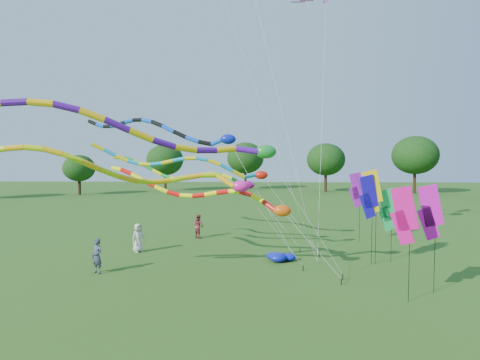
{
  "coord_description": "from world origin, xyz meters",
  "views": [
    {
      "loc": [
        -0.87,
        -17.86,
        6.03
      ],
      "look_at": [
        -1.74,
        3.75,
        4.8
      ],
      "focal_mm": 30.0,
      "sensor_mm": 36.0,
      "label": 1
    }
  ],
  "objects_px": {
    "tube_kite_red": "(215,195)",
    "tube_kite_orange": "(156,174)",
    "blue_nylon_heap": "(279,258)",
    "person_b": "(97,256)",
    "person_a": "(138,238)",
    "person_c": "(198,226)"
  },
  "relations": [
    {
      "from": "tube_kite_red",
      "to": "blue_nylon_heap",
      "type": "bearing_deg",
      "value": 42.51
    },
    {
      "from": "tube_kite_red",
      "to": "person_c",
      "type": "distance_m",
      "value": 8.81
    },
    {
      "from": "person_a",
      "to": "tube_kite_red",
      "type": "bearing_deg",
      "value": -80.41
    },
    {
      "from": "tube_kite_red",
      "to": "person_a",
      "type": "height_order",
      "value": "tube_kite_red"
    },
    {
      "from": "tube_kite_orange",
      "to": "person_a",
      "type": "bearing_deg",
      "value": 99.34
    },
    {
      "from": "tube_kite_orange",
      "to": "tube_kite_red",
      "type": "bearing_deg",
      "value": 30.2
    },
    {
      "from": "blue_nylon_heap",
      "to": "tube_kite_orange",
      "type": "bearing_deg",
      "value": -148.13
    },
    {
      "from": "tube_kite_red",
      "to": "person_c",
      "type": "xyz_separation_m",
      "value": [
        -2.07,
        7.99,
        -3.1
      ]
    },
    {
      "from": "tube_kite_red",
      "to": "blue_nylon_heap",
      "type": "distance_m",
      "value": 5.31
    },
    {
      "from": "tube_kite_orange",
      "to": "person_c",
      "type": "bearing_deg",
      "value": 72.29
    },
    {
      "from": "person_a",
      "to": "person_c",
      "type": "relative_size",
      "value": 1.03
    },
    {
      "from": "tube_kite_orange",
      "to": "blue_nylon_heap",
      "type": "bearing_deg",
      "value": 16.8
    },
    {
      "from": "tube_kite_red",
      "to": "person_b",
      "type": "distance_m",
      "value": 6.89
    },
    {
      "from": "tube_kite_red",
      "to": "person_c",
      "type": "bearing_deg",
      "value": 128.17
    },
    {
      "from": "tube_kite_red",
      "to": "person_b",
      "type": "relative_size",
      "value": 6.85
    },
    {
      "from": "blue_nylon_heap",
      "to": "person_a",
      "type": "xyz_separation_m",
      "value": [
        -8.79,
        2.14,
        0.7
      ]
    },
    {
      "from": "blue_nylon_heap",
      "to": "person_b",
      "type": "xyz_separation_m",
      "value": [
        -9.55,
        -2.61,
        0.7
      ]
    },
    {
      "from": "tube_kite_orange",
      "to": "person_b",
      "type": "xyz_separation_m",
      "value": [
        -3.45,
        1.19,
        -4.32
      ]
    },
    {
      "from": "tube_kite_red",
      "to": "person_b",
      "type": "height_order",
      "value": "tube_kite_red"
    },
    {
      "from": "tube_kite_red",
      "to": "blue_nylon_heap",
      "type": "xyz_separation_m",
      "value": [
        3.54,
        1.21,
        -3.77
      ]
    },
    {
      "from": "tube_kite_red",
      "to": "blue_nylon_heap",
      "type": "relative_size",
      "value": 7.25
    },
    {
      "from": "tube_kite_red",
      "to": "tube_kite_orange",
      "type": "xyz_separation_m",
      "value": [
        -2.56,
        -2.58,
        1.24
      ]
    }
  ]
}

